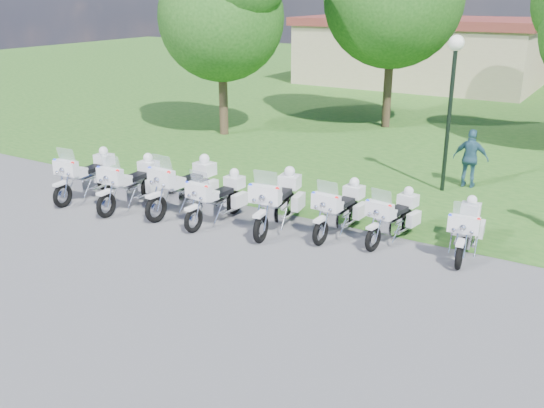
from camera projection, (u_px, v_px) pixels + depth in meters
The scene contains 14 objects.
ground at pixel (259, 263), 13.29m from camera, with size 100.00×100.00×0.00m, color #5E5E63.
grass_lawn at pixel (512, 94), 34.98m from camera, with size 100.00×48.00×0.01m, color #28601E.
motorcycle_0 at pixel (87, 174), 17.38m from camera, with size 0.91×2.41×1.62m.
motorcycle_1 at pixel (131, 182), 16.62m from camera, with size 0.86×2.44×1.64m.
motorcycle_2 at pixel (185, 185), 16.26m from camera, with size 0.97×2.58×1.73m.
motorcycle_3 at pixel (218, 198), 15.54m from camera, with size 0.81×2.27×1.53m.
motorcycle_4 at pixel (278, 201), 15.10m from camera, with size 1.06×2.52×1.70m.
motorcycle_5 at pixel (340, 208), 14.78m from camera, with size 0.80×2.26×1.52m.
motorcycle_6 at pixel (394, 216), 14.37m from camera, with size 0.91×2.13×1.44m.
motorcycle_7 at pixel (466, 229), 13.61m from camera, with size 0.88×2.15×1.45m.
lamp_post at pixel (453, 76), 17.03m from camera, with size 0.44×0.44×4.52m.
tree_0 at pixel (220, 5), 23.65m from camera, with size 5.82×4.96×7.75m.
building_west at pixel (419, 51), 38.06m from camera, with size 14.56×8.32×4.10m.
bystander_c at pixel (471, 159), 18.18m from camera, with size 1.04×0.43×1.78m, color #315D77.
Camera 1 is at (6.57, -10.16, 5.66)m, focal length 40.00 mm.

